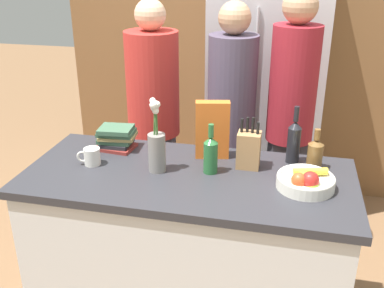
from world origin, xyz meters
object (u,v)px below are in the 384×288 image
at_px(flower_vase, 157,146).
at_px(bottle_oil, 211,154).
at_px(knife_block, 249,149).
at_px(person_in_red_tee, 290,115).
at_px(fruit_bowl, 306,181).
at_px(book_stack, 116,138).
at_px(coffee_mug, 91,157).
at_px(cereal_box, 212,130).
at_px(person_in_blue, 231,119).
at_px(bottle_vinegar, 315,153).
at_px(bottle_wine, 294,141).
at_px(person_at_sink, 154,113).
at_px(refrigerator, 266,90).

xyz_separation_m(flower_vase, bottle_oil, (0.25, 0.04, -0.03)).
distance_m(knife_block, person_in_red_tee, 0.64).
distance_m(fruit_bowl, book_stack, 1.02).
bearing_deg(coffee_mug, person_in_red_tee, 38.80).
height_order(cereal_box, person_in_blue, person_in_blue).
distance_m(knife_block, book_stack, 0.72).
xyz_separation_m(flower_vase, coffee_mug, (-0.34, -0.01, -0.09)).
bearing_deg(book_stack, bottle_oil, -17.31).
bearing_deg(coffee_mug, bottle_vinegar, 10.62).
bearing_deg(bottle_wine, book_stack, -177.80).
height_order(flower_vase, person_in_red_tee, person_in_red_tee).
bearing_deg(bottle_vinegar, fruit_bowl, -100.44).
distance_m(knife_block, person_in_blue, 0.62).
bearing_deg(cereal_box, person_at_sink, 131.90).
bearing_deg(bottle_wine, person_at_sink, 150.26).
height_order(coffee_mug, book_stack, book_stack).
relative_size(refrigerator, person_in_red_tee, 1.11).
xyz_separation_m(fruit_bowl, person_in_blue, (-0.45, 0.77, -0.02)).
bearing_deg(book_stack, refrigerator, 58.23).
relative_size(fruit_bowl, person_in_blue, 0.16).
xyz_separation_m(fruit_bowl, flower_vase, (-0.70, 0.03, 0.09)).
distance_m(refrigerator, bottle_wine, 1.14).
bearing_deg(bottle_wine, coffee_mug, -165.25).
relative_size(knife_block, person_in_blue, 0.16).
xyz_separation_m(cereal_box, bottle_oil, (0.03, -0.18, -0.05)).
height_order(bottle_oil, bottle_wine, bottle_wine).
bearing_deg(bottle_oil, cereal_box, 98.14).
relative_size(knife_block, coffee_mug, 2.27).
bearing_deg(person_in_red_tee, bottle_oil, -131.58).
relative_size(fruit_bowl, bottle_wine, 0.88).
relative_size(fruit_bowl, knife_block, 1.00).
bearing_deg(knife_block, person_at_sink, 137.81).
bearing_deg(person_at_sink, refrigerator, 35.54).
bearing_deg(coffee_mug, person_at_sink, 83.74).
height_order(coffee_mug, person_in_blue, person_in_blue).
bearing_deg(knife_block, fruit_bowl, -31.61).
relative_size(bottle_oil, bottle_wine, 0.84).
distance_m(cereal_box, bottle_vinegar, 0.52).
bearing_deg(bottle_wine, person_in_blue, 128.01).
relative_size(knife_block, cereal_box, 0.87).
bearing_deg(coffee_mug, flower_vase, 1.78).
bearing_deg(book_stack, knife_block, -5.64).
height_order(refrigerator, person_in_red_tee, refrigerator).
bearing_deg(fruit_bowl, person_at_sink, 140.57).
xyz_separation_m(bottle_vinegar, bottle_wine, (-0.10, 0.05, 0.03)).
bearing_deg(person_in_blue, book_stack, -141.14).
bearing_deg(person_in_red_tee, flower_vase, -144.08).
xyz_separation_m(fruit_bowl, bottle_vinegar, (0.04, 0.22, 0.04)).
distance_m(coffee_mug, book_stack, 0.23).
bearing_deg(fruit_bowl, bottle_wine, 103.00).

